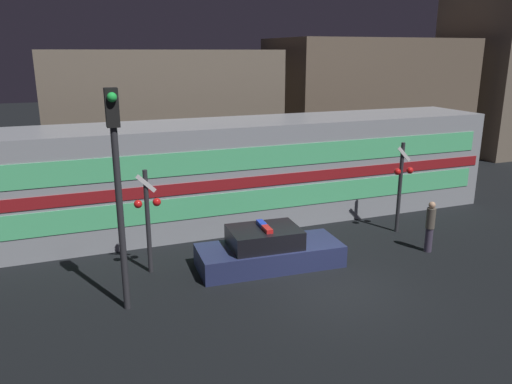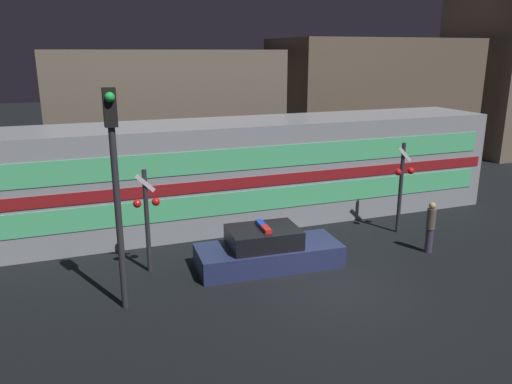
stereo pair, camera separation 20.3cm
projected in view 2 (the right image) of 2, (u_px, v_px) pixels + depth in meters
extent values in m
plane|color=black|center=(333.00, 289.00, 13.92)|extent=(120.00, 120.00, 0.00)
cube|color=#999EA5|center=(246.00, 172.00, 19.15)|extent=(20.08, 3.14, 3.89)
cube|color=maroon|center=(260.00, 181.00, 17.73)|extent=(19.68, 0.03, 0.39)
cube|color=#59D88C|center=(260.00, 200.00, 17.92)|extent=(19.07, 0.02, 0.78)
cube|color=#59D88C|center=(260.00, 158.00, 17.50)|extent=(19.07, 0.02, 0.78)
cube|color=navy|center=(269.00, 255.00, 15.38)|extent=(4.52, 1.97, 0.68)
cube|color=black|center=(263.00, 237.00, 15.16)|extent=(2.21, 1.63, 0.57)
cube|color=red|center=(266.00, 229.00, 14.83)|extent=(0.23, 0.53, 0.12)
cube|color=blue|center=(261.00, 224.00, 15.30)|extent=(0.23, 0.53, 0.12)
cylinder|color=#3F384C|center=(429.00, 241.00, 16.39)|extent=(0.25, 0.25, 0.82)
cylinder|color=#595147|center=(431.00, 219.00, 16.18)|extent=(0.29, 0.29, 0.68)
sphere|color=tan|center=(432.00, 206.00, 16.06)|extent=(0.22, 0.22, 0.22)
cylinder|color=#2D2D33|center=(400.00, 189.00, 17.88)|extent=(0.14, 0.14, 3.31)
sphere|color=red|center=(398.00, 172.00, 17.49)|extent=(0.24, 0.24, 0.24)
sphere|color=red|center=(411.00, 171.00, 17.66)|extent=(0.24, 0.24, 0.24)
cube|color=white|center=(405.00, 155.00, 17.46)|extent=(0.58, 0.03, 0.58)
cylinder|color=#2D2D33|center=(147.00, 222.00, 14.65)|extent=(0.14, 0.14, 3.15)
sphere|color=red|center=(137.00, 204.00, 14.26)|extent=(0.24, 0.24, 0.24)
sphere|color=red|center=(156.00, 202.00, 14.44)|extent=(0.24, 0.24, 0.24)
cube|color=white|center=(145.00, 183.00, 14.24)|extent=(0.58, 0.03, 0.58)
cylinder|color=#2D2D33|center=(119.00, 222.00, 12.31)|extent=(0.17, 0.17, 4.71)
cube|color=black|center=(110.00, 107.00, 11.55)|extent=(0.30, 0.30, 0.90)
sphere|color=green|center=(110.00, 97.00, 11.30)|extent=(0.23, 0.23, 0.23)
cube|color=#726656|center=(165.00, 117.00, 24.80)|extent=(11.02, 4.99, 6.47)
cube|color=brown|center=(369.00, 101.00, 29.61)|extent=(11.17, 6.04, 7.10)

